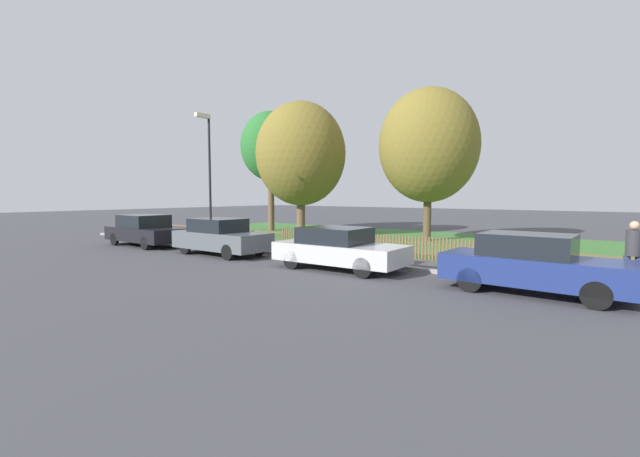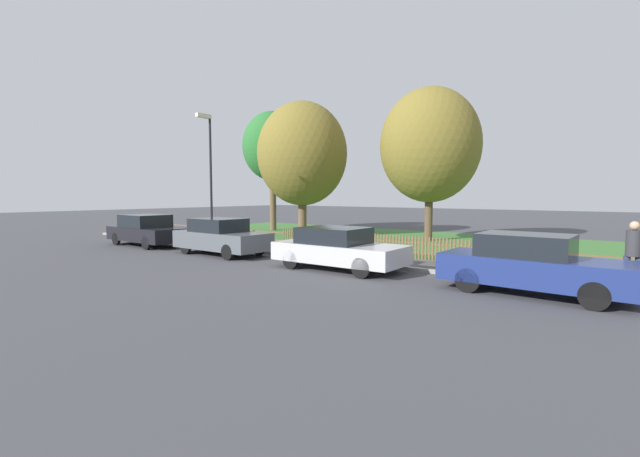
% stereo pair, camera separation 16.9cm
% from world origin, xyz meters
% --- Properties ---
extents(ground_plane, '(120.00, 120.00, 0.00)m').
position_xyz_m(ground_plane, '(0.00, 0.00, 0.00)').
color(ground_plane, '#424247').
extents(kerb_stone, '(35.84, 0.20, 0.12)m').
position_xyz_m(kerb_stone, '(0.00, 0.10, 0.06)').
color(kerb_stone, gray).
rests_on(kerb_stone, ground).
extents(grass_strip, '(35.84, 11.92, 0.01)m').
position_xyz_m(grass_strip, '(0.00, 8.45, 0.01)').
color(grass_strip, '#3D7033').
rests_on(grass_strip, ground).
extents(park_fence, '(35.84, 0.05, 0.86)m').
position_xyz_m(park_fence, '(-0.00, 2.50, 0.43)').
color(park_fence, brown).
rests_on(park_fence, ground).
extents(parked_car_silver_hatchback, '(4.43, 1.92, 1.47)m').
position_xyz_m(parked_car_silver_hatchback, '(-10.61, -1.34, 0.73)').
color(parked_car_silver_hatchback, black).
rests_on(parked_car_silver_hatchback, ground).
extents(parked_car_black_saloon, '(4.21, 1.76, 1.47)m').
position_xyz_m(parked_car_black_saloon, '(-5.35, -1.20, 0.73)').
color(parked_car_black_saloon, '#51565B').
rests_on(parked_car_black_saloon, ground).
extents(parked_car_navy_estate, '(4.35, 1.96, 1.37)m').
position_xyz_m(parked_car_navy_estate, '(0.37, -1.10, 0.69)').
color(parked_car_navy_estate, '#BCBCC1').
rests_on(parked_car_navy_estate, ground).
extents(parked_car_red_compact, '(4.34, 1.73, 1.48)m').
position_xyz_m(parked_car_red_compact, '(6.12, -1.09, 0.74)').
color(parked_car_red_compact, navy).
rests_on(parked_car_red_compact, ground).
extents(covered_motorcycle, '(1.85, 0.81, 1.11)m').
position_xyz_m(covered_motorcycle, '(-1.55, 0.85, 0.67)').
color(covered_motorcycle, black).
rests_on(covered_motorcycle, ground).
extents(tree_nearest_kerb, '(4.00, 4.00, 7.96)m').
position_xyz_m(tree_nearest_kerb, '(-11.90, 8.60, 5.62)').
color(tree_nearest_kerb, brown).
rests_on(tree_nearest_kerb, ground).
extents(tree_behind_motorcycle, '(5.24, 5.24, 7.82)m').
position_xyz_m(tree_behind_motorcycle, '(-7.90, 6.94, 4.79)').
color(tree_behind_motorcycle, brown).
rests_on(tree_behind_motorcycle, ground).
extents(tree_mid_park, '(5.14, 5.14, 7.92)m').
position_xyz_m(tree_mid_park, '(-0.84, 8.82, 4.96)').
color(tree_mid_park, brown).
rests_on(tree_mid_park, ground).
extents(pedestrian_near_fence, '(0.41, 0.37, 1.75)m').
position_xyz_m(pedestrian_near_fence, '(8.04, 1.18, 0.99)').
color(pedestrian_near_fence, '#2D3351').
rests_on(pedestrian_near_fence, ground).
extents(street_lamp, '(0.20, 0.78, 6.11)m').
position_xyz_m(street_lamp, '(-8.04, 0.36, 3.81)').
color(street_lamp, black).
rests_on(street_lamp, ground).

